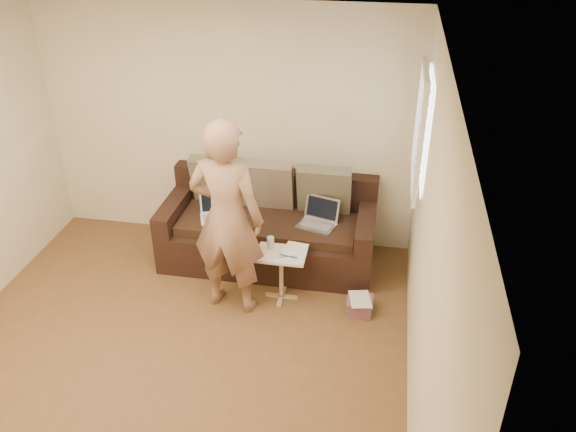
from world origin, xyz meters
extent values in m
plane|color=brown|center=(0.00, 0.00, 0.00)|extent=(4.50, 4.50, 0.00)
plane|color=white|center=(0.00, 0.00, 2.60)|extent=(4.50, 4.50, 0.00)
plane|color=beige|center=(0.00, 2.25, 1.30)|extent=(4.00, 0.00, 4.00)
plane|color=beige|center=(2.00, 0.00, 1.30)|extent=(0.00, 4.50, 4.50)
imported|color=#996953|center=(0.32, 0.97, 0.95)|extent=(0.74, 0.55, 1.90)
camera|label=1|loc=(1.65, -3.35, 3.55)|focal=36.40mm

